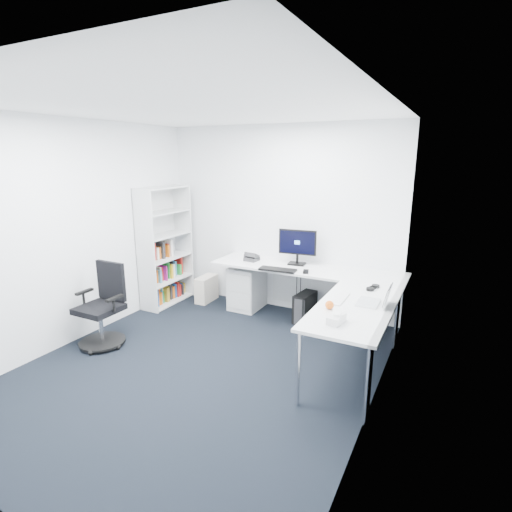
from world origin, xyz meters
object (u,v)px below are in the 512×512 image
at_px(l_desk, 295,302).
at_px(monitor, 297,247).
at_px(task_chair, 99,307).
at_px(bookshelf, 165,246).
at_px(laptop, 369,293).

height_order(l_desk, monitor, monitor).
relative_size(l_desk, task_chair, 2.63).
bearing_deg(task_chair, bookshelf, 98.62).
bearing_deg(bookshelf, task_chair, -81.19).
relative_size(l_desk, monitor, 4.98).
xyz_separation_m(l_desk, task_chair, (-1.94, -1.49, 0.12)).
xyz_separation_m(l_desk, bookshelf, (-2.17, 0.05, 0.52)).
distance_m(l_desk, bookshelf, 2.24).
bearing_deg(bookshelf, monitor, 11.35).
bearing_deg(l_desk, bookshelf, 178.68).
xyz_separation_m(bookshelf, task_chair, (0.24, -1.54, -0.41)).
xyz_separation_m(l_desk, monitor, (-0.17, 0.45, 0.64)).
height_order(task_chair, laptop, task_chair).
bearing_deg(monitor, task_chair, -138.91).
distance_m(l_desk, task_chair, 2.45).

